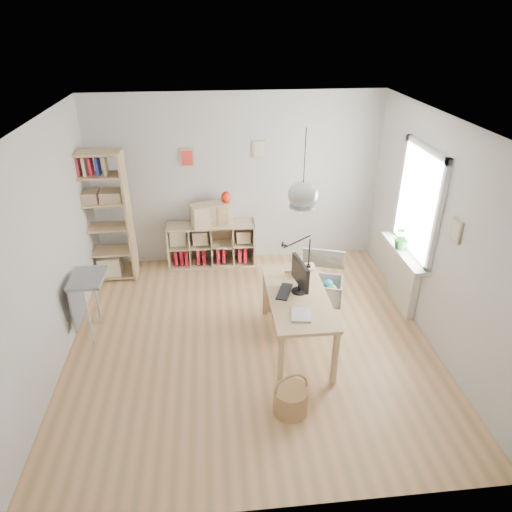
{
  "coord_description": "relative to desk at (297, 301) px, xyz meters",
  "views": [
    {
      "loc": [
        -0.4,
        -4.6,
        3.71
      ],
      "look_at": [
        0.1,
        0.3,
        1.05
      ],
      "focal_mm": 32.0,
      "sensor_mm": 36.0,
      "label": 1
    }
  ],
  "objects": [
    {
      "name": "ground",
      "position": [
        -0.55,
        0.15,
        -0.66
      ],
      "size": [
        4.5,
        4.5,
        0.0
      ],
      "primitive_type": "plane",
      "color": "tan",
      "rests_on": "ground"
    },
    {
      "name": "room_shell",
      "position": [
        -0.0,
        0.0,
        1.34
      ],
      "size": [
        4.5,
        4.5,
        4.5
      ],
      "color": "white",
      "rests_on": "ground"
    },
    {
      "name": "window_unit",
      "position": [
        1.68,
        0.75,
        0.89
      ],
      "size": [
        0.07,
        1.16,
        1.46
      ],
      "color": "white",
      "rests_on": "ground"
    },
    {
      "name": "radiator",
      "position": [
        1.64,
        0.75,
        -0.26
      ],
      "size": [
        0.1,
        0.8,
        0.8
      ],
      "primitive_type": "cube",
      "color": "white",
      "rests_on": "ground"
    },
    {
      "name": "windowsill",
      "position": [
        1.59,
        0.75,
        0.17
      ],
      "size": [
        0.22,
        1.2,
        0.06
      ],
      "primitive_type": "cube",
      "color": "white",
      "rests_on": "radiator"
    },
    {
      "name": "desk",
      "position": [
        0.0,
        0.0,
        0.0
      ],
      "size": [
        0.7,
        1.5,
        0.75
      ],
      "color": "tan",
      "rests_on": "ground"
    },
    {
      "name": "cube_shelf",
      "position": [
        -1.02,
        2.23,
        -0.36
      ],
      "size": [
        1.4,
        0.38,
        0.72
      ],
      "color": "beige",
      "rests_on": "ground"
    },
    {
      "name": "tall_bookshelf",
      "position": [
        -2.59,
        1.95,
        0.43
      ],
      "size": [
        0.8,
        0.38,
        2.0
      ],
      "color": "tan",
      "rests_on": "ground"
    },
    {
      "name": "side_table",
      "position": [
        -2.59,
        0.5,
        0.01
      ],
      "size": [
        0.4,
        0.55,
        0.85
      ],
      "color": "gray",
      "rests_on": "ground"
    },
    {
      "name": "chair",
      "position": [
        0.12,
        0.41,
        -0.21
      ],
      "size": [
        0.39,
        0.39,
        0.78
      ],
      "rotation": [
        0.0,
        0.0,
        0.03
      ],
      "color": "gray",
      "rests_on": "ground"
    },
    {
      "name": "wicker_basket",
      "position": [
        -0.24,
        -1.06,
        -0.49
      ],
      "size": [
        0.36,
        0.36,
        0.5
      ],
      "rotation": [
        0.0,
        0.0,
        0.23
      ],
      "color": "#9C6C46",
      "rests_on": "ground"
    },
    {
      "name": "storage_chest",
      "position": [
        0.56,
        1.05,
        -0.44
      ],
      "size": [
        0.8,
        0.85,
        0.66
      ],
      "rotation": [
        0.0,
        0.0,
        -0.31
      ],
      "color": "silver",
      "rests_on": "ground"
    },
    {
      "name": "monitor",
      "position": [
        0.03,
        0.06,
        0.32
      ],
      "size": [
        0.19,
        0.47,
        0.41
      ],
      "rotation": [
        0.0,
        0.0,
        0.17
      ],
      "color": "black",
      "rests_on": "desk"
    },
    {
      "name": "keyboard",
      "position": [
        -0.15,
        0.06,
        0.1
      ],
      "size": [
        0.26,
        0.39,
        0.02
      ],
      "primitive_type": "cube",
      "rotation": [
        0.0,
        0.0,
        -0.37
      ],
      "color": "black",
      "rests_on": "desk"
    },
    {
      "name": "task_lamp",
      "position": [
        0.05,
        0.56,
        0.39
      ],
      "size": [
        0.41,
        0.15,
        0.44
      ],
      "color": "black",
      "rests_on": "desk"
    },
    {
      "name": "yarn_ball",
      "position": [
        0.09,
        0.43,
        0.17
      ],
      "size": [
        0.16,
        0.16,
        0.16
      ],
      "primitive_type": "sphere",
      "color": "#480913",
      "rests_on": "desk"
    },
    {
      "name": "paper_tray",
      "position": [
        -0.04,
        -0.43,
        0.11
      ],
      "size": [
        0.25,
        0.29,
        0.03
      ],
      "primitive_type": "cube",
      "rotation": [
        0.0,
        0.0,
        -0.16
      ],
      "color": "white",
      "rests_on": "desk"
    },
    {
      "name": "drawer_chest",
      "position": [
        -0.99,
        2.19,
        0.24
      ],
      "size": [
        0.67,
        0.46,
        0.35
      ],
      "primitive_type": "cube",
      "rotation": [
        0.0,
        0.0,
        0.32
      ],
      "color": "beige",
      "rests_on": "cube_shelf"
    },
    {
      "name": "red_vase",
      "position": [
        -0.74,
        2.19,
        0.5
      ],
      "size": [
        0.16,
        0.16,
        0.19
      ],
      "primitive_type": "ellipsoid",
      "color": "#A11D0D",
      "rests_on": "drawer_chest"
    },
    {
      "name": "potted_plant",
      "position": [
        1.57,
        0.81,
        0.37
      ],
      "size": [
        0.37,
        0.35,
        0.34
      ],
      "primitive_type": "imported",
      "rotation": [
        0.0,
        0.0,
        -0.34
      ],
      "color": "#215823",
      "rests_on": "windowsill"
    }
  ]
}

